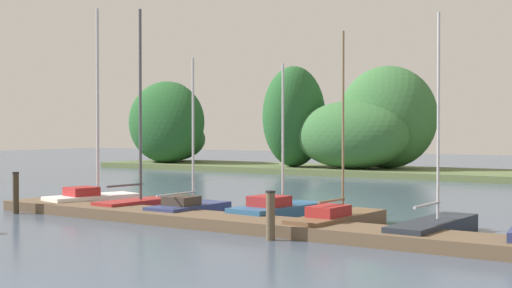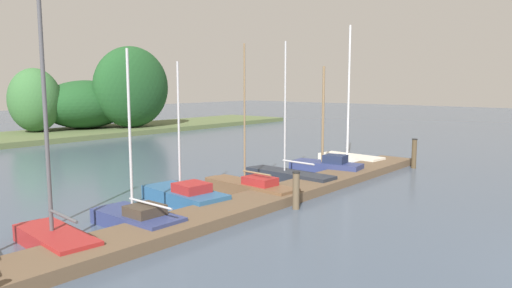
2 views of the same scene
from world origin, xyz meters
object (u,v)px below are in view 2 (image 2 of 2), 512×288
object	(u,v)px
sailboat_6	(325,166)
mooring_piling_1	(296,190)
sailboat_2	(136,217)
mooring_piling_2	(414,153)
sailboat_7	(349,157)
sailboat_1	(53,234)
sailboat_4	(248,186)
sailboat_5	(287,175)
sailboat_3	(183,195)

from	to	relation	value
sailboat_6	mooring_piling_1	bearing A→B (deg)	104.80
sailboat_2	mooring_piling_2	distance (m)	15.40
sailboat_7	mooring_piling_1	distance (m)	10.16
sailboat_1	sailboat_2	size ratio (longest dim) A/B	1.36
sailboat_1	sailboat_4	size ratio (longest dim) A/B	1.24
sailboat_1	mooring_piling_1	world-z (taller)	sailboat_1
sailboat_2	sailboat_6	bearing A→B (deg)	-89.92
sailboat_5	sailboat_6	size ratio (longest dim) A/B	1.19
sailboat_5	sailboat_7	xyz separation A→B (m)	(6.15, 0.33, 0.07)
sailboat_6	mooring_piling_1	size ratio (longest dim) A/B	3.91
sailboat_2	sailboat_3	bearing A→B (deg)	-69.34
sailboat_7	sailboat_4	bearing A→B (deg)	98.62
sailboat_2	sailboat_6	distance (m)	10.92
sailboat_3	sailboat_4	xyz separation A→B (m)	(2.61, -0.88, -0.01)
sailboat_3	sailboat_4	world-z (taller)	sailboat_4
mooring_piling_2	sailboat_5	bearing A→B (deg)	156.61
sailboat_1	sailboat_3	distance (m)	5.40
sailboat_3	sailboat_4	size ratio (longest dim) A/B	0.87
sailboat_1	mooring_piling_1	size ratio (longest dim) A/B	5.51
sailboat_4	sailboat_5	bearing A→B (deg)	-82.87
mooring_piling_2	sailboat_2	bearing A→B (deg)	170.32
sailboat_1	sailboat_7	xyz separation A→B (m)	(16.90, 0.60, -0.03)
sailboat_1	sailboat_5	distance (m)	10.74
sailboat_6	mooring_piling_1	distance (m)	6.66
sailboat_1	sailboat_7	distance (m)	16.91
sailboat_5	mooring_piling_2	xyz separation A→B (m)	(6.92, -2.99, 0.48)
sailboat_3	sailboat_7	size ratio (longest dim) A/B	0.69
sailboat_6	mooring_piling_2	distance (m)	5.03
mooring_piling_1	sailboat_7	bearing A→B (deg)	18.74
sailboat_5	sailboat_7	distance (m)	6.16
mooring_piling_1	mooring_piling_2	size ratio (longest dim) A/B	0.86
sailboat_7	mooring_piling_1	bearing A→B (deg)	113.98
sailboat_3	sailboat_1	bearing A→B (deg)	105.81
sailboat_5	mooring_piling_2	bearing A→B (deg)	-110.92
mooring_piling_2	sailboat_7	bearing A→B (deg)	102.94
sailboat_7	mooring_piling_1	xyz separation A→B (m)	(-9.62, -3.26, 0.30)
sailboat_7	mooring_piling_1	world-z (taller)	sailboat_7
sailboat_5	sailboat_3	bearing A→B (deg)	85.30
sailboat_4	sailboat_6	bearing A→B (deg)	-88.28
sailboat_1	sailboat_6	world-z (taller)	sailboat_1
mooring_piling_2	sailboat_1	bearing A→B (deg)	171.22
sailboat_6	sailboat_1	bearing A→B (deg)	81.53
sailboat_4	sailboat_5	distance (m)	2.82
sailboat_4	mooring_piling_2	size ratio (longest dim) A/B	3.83
sailboat_4	sailboat_6	xyz separation A→B (m)	(5.48, -0.13, 0.10)
sailboat_7	mooring_piling_2	size ratio (longest dim) A/B	4.85
sailboat_5	mooring_piling_1	world-z (taller)	sailboat_5
sailboat_1	sailboat_4	bearing A→B (deg)	-85.14
sailboat_2	sailboat_4	size ratio (longest dim) A/B	0.91
sailboat_2	sailboat_3	world-z (taller)	sailboat_2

